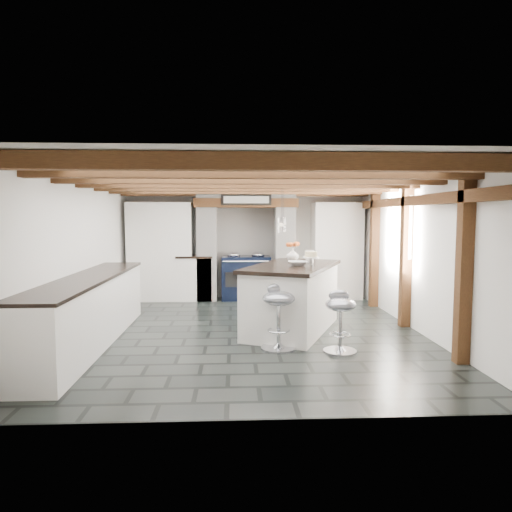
{
  "coord_description": "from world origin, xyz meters",
  "views": [
    {
      "loc": [
        -0.24,
        -6.72,
        1.72
      ],
      "look_at": [
        0.1,
        0.4,
        1.1
      ],
      "focal_mm": 32.0,
      "sensor_mm": 36.0,
      "label": 1
    }
  ],
  "objects_px": {
    "range_cooker": "(246,277)",
    "kitchen_island": "(293,297)",
    "bar_stool_near": "(340,314)",
    "bar_stool_far": "(278,309)"
  },
  "relations": [
    {
      "from": "range_cooker",
      "to": "kitchen_island",
      "type": "xyz_separation_m",
      "value": [
        0.63,
        -2.65,
        0.05
      ]
    },
    {
      "from": "kitchen_island",
      "to": "range_cooker",
      "type": "bearing_deg",
      "value": 127.41
    },
    {
      "from": "range_cooker",
      "to": "bar_stool_near",
      "type": "relative_size",
      "value": 1.27
    },
    {
      "from": "kitchen_island",
      "to": "bar_stool_near",
      "type": "distance_m",
      "value": 1.24
    },
    {
      "from": "range_cooker",
      "to": "bar_stool_near",
      "type": "height_order",
      "value": "range_cooker"
    },
    {
      "from": "bar_stool_far",
      "to": "range_cooker",
      "type": "bearing_deg",
      "value": 83.05
    },
    {
      "from": "bar_stool_far",
      "to": "kitchen_island",
      "type": "bearing_deg",
      "value": 60.41
    },
    {
      "from": "range_cooker",
      "to": "kitchen_island",
      "type": "distance_m",
      "value": 2.72
    },
    {
      "from": "kitchen_island",
      "to": "bar_stool_far",
      "type": "distance_m",
      "value": 1.02
    },
    {
      "from": "kitchen_island",
      "to": "bar_stool_far",
      "type": "bearing_deg",
      "value": -83.56
    }
  ]
}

